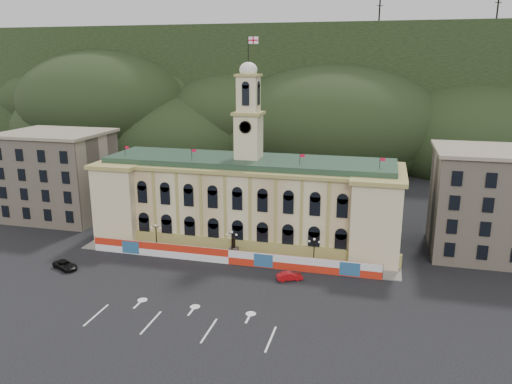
% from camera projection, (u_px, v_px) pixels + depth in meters
% --- Properties ---
extents(ground, '(260.00, 260.00, 0.00)m').
position_uv_depth(ground, '(196.00, 305.00, 69.54)').
color(ground, black).
rests_on(ground, ground).
extents(lane_markings, '(26.00, 10.00, 0.02)m').
position_uv_depth(lane_markings, '(183.00, 323.00, 64.86)').
color(lane_markings, white).
rests_on(lane_markings, ground).
extents(hill_ridge, '(230.00, 80.00, 64.00)m').
position_uv_depth(hill_ridge, '(318.00, 99.00, 178.75)').
color(hill_ridge, black).
rests_on(hill_ridge, ground).
extents(city_hall, '(56.20, 17.60, 37.10)m').
position_uv_depth(city_hall, '(248.00, 199.00, 93.40)').
color(city_hall, beige).
rests_on(city_hall, ground).
extents(side_building_left, '(21.00, 17.00, 18.60)m').
position_uv_depth(side_building_left, '(58.00, 175.00, 106.47)').
color(side_building_left, tan).
rests_on(side_building_left, ground).
extents(side_building_right, '(21.00, 17.00, 18.60)m').
position_uv_depth(side_building_right, '(494.00, 203.00, 85.75)').
color(side_building_right, tan).
rests_on(side_building_right, ground).
extents(hoarding_fence, '(50.00, 0.44, 2.50)m').
position_uv_depth(hoarding_fence, '(229.00, 257.00, 83.31)').
color(hoarding_fence, red).
rests_on(hoarding_fence, ground).
extents(pavement, '(56.00, 5.50, 0.16)m').
position_uv_depth(pavement, '(233.00, 257.00, 86.14)').
color(pavement, slate).
rests_on(pavement, ground).
extents(statue, '(1.40, 1.40, 3.72)m').
position_uv_depth(statue, '(234.00, 251.00, 86.09)').
color(statue, '#595651').
rests_on(statue, ground).
extents(lamp_left, '(1.96, 0.44, 5.15)m').
position_uv_depth(lamp_left, '(156.00, 236.00, 88.04)').
color(lamp_left, black).
rests_on(lamp_left, ground).
extents(lamp_center, '(1.96, 0.44, 5.15)m').
position_uv_depth(lamp_center, '(232.00, 243.00, 84.67)').
color(lamp_center, black).
rests_on(lamp_center, ground).
extents(lamp_right, '(1.96, 0.44, 5.15)m').
position_uv_depth(lamp_right, '(314.00, 250.00, 81.30)').
color(lamp_right, black).
rests_on(lamp_right, ground).
extents(red_sedan, '(4.44, 5.08, 1.32)m').
position_uv_depth(red_sedan, '(290.00, 276.00, 77.29)').
color(red_sedan, '#A90C10').
rests_on(red_sedan, ground).
extents(black_suv, '(5.87, 6.47, 1.33)m').
position_uv_depth(black_suv, '(65.00, 265.00, 81.38)').
color(black_suv, black).
rests_on(black_suv, ground).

